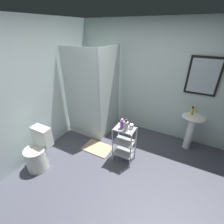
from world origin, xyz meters
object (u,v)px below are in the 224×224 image
object	(u,v)px
toilet	(38,153)
hand_soap_bottle	(192,111)
lotion_bottle_white	(126,126)
conditioner_bottle_purple	(122,124)
storage_cart	(124,142)
bath_mat	(97,148)
pedestal_sink	(192,125)
shower_stall	(96,113)
rinse_cup	(131,127)

from	to	relation	value
toilet	hand_soap_bottle	distance (m)	2.98
toilet	lotion_bottle_white	bearing A→B (deg)	30.77
hand_soap_bottle	conditioner_bottle_purple	bearing A→B (deg)	-136.91
storage_cart	bath_mat	size ratio (longest dim) A/B	1.23
toilet	conditioner_bottle_purple	xyz separation A→B (m)	(1.26, 0.84, 0.51)
pedestal_sink	storage_cart	distance (m)	1.45
lotion_bottle_white	hand_soap_bottle	bearing A→B (deg)	46.77
pedestal_sink	bath_mat	bearing A→B (deg)	-150.94
storage_cart	lotion_bottle_white	bearing A→B (deg)	-54.67
shower_stall	hand_soap_bottle	size ratio (longest dim) A/B	11.94
lotion_bottle_white	bath_mat	world-z (taller)	lotion_bottle_white
shower_stall	pedestal_sink	distance (m)	2.13
hand_soap_bottle	conditioner_bottle_purple	world-z (taller)	hand_soap_bottle
bath_mat	pedestal_sink	bearing A→B (deg)	29.06
shower_stall	toilet	size ratio (longest dim) A/B	2.63
storage_cart	conditioner_bottle_purple	xyz separation A→B (m)	(-0.05, -0.02, 0.39)
conditioner_bottle_purple	lotion_bottle_white	distance (m)	0.10
conditioner_bottle_purple	rinse_cup	world-z (taller)	conditioner_bottle_purple
toilet	conditioner_bottle_purple	world-z (taller)	conditioner_bottle_purple
storage_cart	bath_mat	xyz separation A→B (m)	(-0.63, 0.04, -0.43)
shower_stall	conditioner_bottle_purple	distance (m)	1.25
conditioner_bottle_purple	rinse_cup	bearing A→B (deg)	21.64
storage_cart	lotion_bottle_white	world-z (taller)	lotion_bottle_white
hand_soap_bottle	bath_mat	bearing A→B (deg)	-150.57
rinse_cup	lotion_bottle_white	bearing A→B (deg)	-122.16
conditioner_bottle_purple	hand_soap_bottle	bearing A→B (deg)	43.09
lotion_bottle_white	bath_mat	size ratio (longest dim) A/B	0.37
hand_soap_bottle	lotion_bottle_white	bearing A→B (deg)	-133.23
pedestal_sink	hand_soap_bottle	size ratio (longest dim) A/B	4.84
toilet	rinse_cup	world-z (taller)	rinse_cup
toilet	lotion_bottle_white	size ratio (longest dim) A/B	3.42
rinse_cup	toilet	bearing A→B (deg)	-147.38
hand_soap_bottle	lotion_bottle_white	size ratio (longest dim) A/B	0.75
hand_soap_bottle	bath_mat	xyz separation A→B (m)	(-1.62, -0.91, -0.87)
bath_mat	rinse_cup	bearing A→B (deg)	0.45
shower_stall	pedestal_sink	bearing A→B (deg)	8.96
conditioner_bottle_purple	lotion_bottle_white	bearing A→B (deg)	-25.48
lotion_bottle_white	storage_cart	bearing A→B (deg)	125.33
storage_cart	pedestal_sink	bearing A→B (deg)	42.75
pedestal_sink	toilet	size ratio (longest dim) A/B	1.07
pedestal_sink	toilet	world-z (taller)	pedestal_sink
shower_stall	storage_cart	size ratio (longest dim) A/B	2.70
shower_stall	conditioner_bottle_purple	size ratio (longest dim) A/B	10.70
storage_cart	hand_soap_bottle	distance (m)	1.44
toilet	hand_soap_bottle	bearing A→B (deg)	38.27
storage_cart	rinse_cup	world-z (taller)	rinse_cup
conditioner_bottle_purple	bath_mat	world-z (taller)	conditioner_bottle_purple
shower_stall	bath_mat	distance (m)	0.86
hand_soap_bottle	shower_stall	bearing A→B (deg)	-171.40
toilet	conditioner_bottle_purple	distance (m)	1.60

